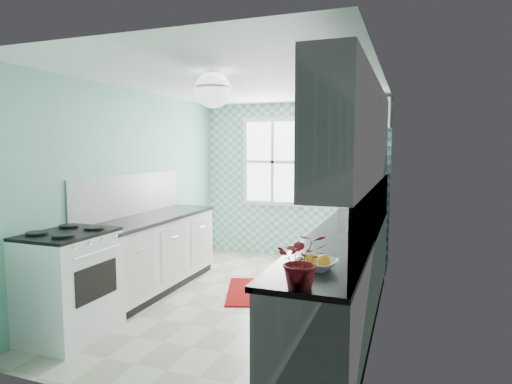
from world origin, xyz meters
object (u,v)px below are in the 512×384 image
(ceiling_light, at_px, (213,90))
(stove, at_px, (69,283))
(fridge, at_px, (360,216))
(fruit_bowl, at_px, (317,264))
(sink, at_px, (358,218))
(microwave, at_px, (362,152))
(potted_plant, at_px, (302,260))

(ceiling_light, xyz_separation_m, stove, (-1.20, -0.66, -1.81))
(fridge, distance_m, fruit_bowl, 3.51)
(sink, distance_m, microwave, 1.34)
(fridge, distance_m, potted_plant, 3.94)
(ceiling_light, height_order, potted_plant, ceiling_light)
(microwave, bearing_deg, fridge, 56.31)
(microwave, bearing_deg, ceiling_light, 68.97)
(ceiling_light, bearing_deg, fridge, 67.01)
(fridge, relative_size, sink, 2.88)
(sink, bearing_deg, fruit_bowl, -90.96)
(fridge, xyz_separation_m, fruit_bowl, (0.09, -3.51, 0.20))
(fridge, bearing_deg, microwave, 55.57)
(stove, distance_m, potted_plant, 2.55)
(stove, bearing_deg, microwave, 57.94)
(stove, relative_size, fruit_bowl, 3.48)
(fridge, bearing_deg, fruit_bowl, -87.31)
(fruit_bowl, distance_m, microwave, 3.58)
(ceiling_light, relative_size, stove, 0.36)
(sink, height_order, microwave, microwave)
(potted_plant, bearing_deg, sink, 89.93)
(sink, relative_size, potted_plant, 1.58)
(potted_plant, height_order, microwave, microwave)
(ceiling_light, xyz_separation_m, microwave, (1.11, 2.62, -0.61))
(potted_plant, bearing_deg, fruit_bowl, 90.00)
(fruit_bowl, distance_m, potted_plant, 0.44)
(sink, xyz_separation_m, fruit_bowl, (-0.00, -2.42, 0.05))
(sink, relative_size, microwave, 0.93)
(fridge, distance_m, sink, 1.10)
(potted_plant, distance_m, microwave, 3.97)
(fridge, relative_size, fruit_bowl, 5.50)
(fruit_bowl, bearing_deg, microwave, 91.47)
(stove, relative_size, potted_plant, 2.88)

